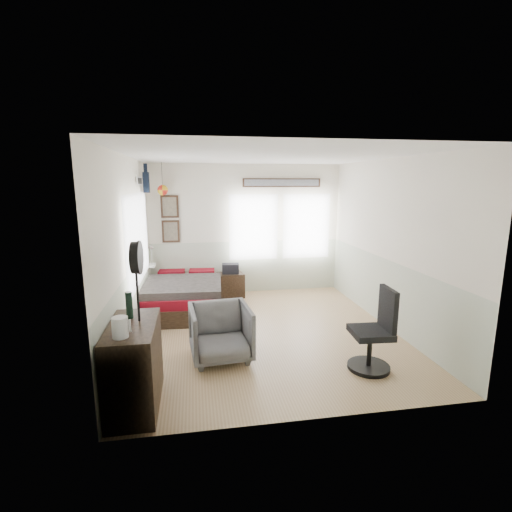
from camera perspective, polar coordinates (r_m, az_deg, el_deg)
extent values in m
cube|color=#A47D51|center=(6.00, 1.60, -11.60)|extent=(4.00, 4.50, 0.01)
cube|color=white|center=(7.81, -1.52, 4.08)|extent=(4.00, 0.02, 2.70)
cube|color=white|center=(3.49, 8.86, -5.13)|extent=(4.00, 0.02, 2.70)
cube|color=white|center=(5.59, -18.87, 0.59)|extent=(0.02, 4.50, 2.70)
cube|color=white|center=(6.31, 19.80, 1.69)|extent=(0.02, 4.50, 2.70)
cube|color=white|center=(5.54, 1.76, 15.12)|extent=(4.00, 4.50, 0.02)
cube|color=beige|center=(7.94, -1.48, -1.66)|extent=(4.00, 0.01, 1.10)
cube|color=beige|center=(5.78, -18.29, -7.22)|extent=(0.01, 4.50, 1.10)
cube|color=beige|center=(6.48, 19.27, -5.30)|extent=(0.01, 4.50, 1.10)
cube|color=silver|center=(6.10, -17.75, 2.47)|extent=(0.03, 2.20, 1.35)
cube|color=silver|center=(7.79, -0.38, 4.44)|extent=(0.95, 0.03, 1.30)
cube|color=silver|center=(8.05, 7.75, 4.56)|extent=(0.95, 0.03, 1.30)
cube|color=#3C2216|center=(7.72, -12.98, 3.71)|extent=(0.35, 0.03, 0.45)
cube|color=#3C2216|center=(7.67, -13.14, 7.42)|extent=(0.35, 0.03, 0.45)
cube|color=#7F7259|center=(7.70, -12.98, 3.70)|extent=(0.27, 0.01, 0.37)
cube|color=#7F7259|center=(7.65, -13.15, 7.41)|extent=(0.27, 0.01, 0.37)
cube|color=#3C2216|center=(7.86, 4.01, 11.19)|extent=(1.65, 0.03, 0.18)
cube|color=gray|center=(7.84, 4.04, 11.19)|extent=(1.58, 0.01, 0.13)
cube|color=white|center=(6.64, -17.54, 10.96)|extent=(0.02, 0.48, 0.14)
sphere|color=red|center=(7.40, -14.16, 9.80)|extent=(0.20, 0.20, 0.20)
cube|color=black|center=(7.03, -10.94, -7.02)|extent=(1.39, 1.91, 0.29)
cube|color=maroon|center=(6.96, -11.01, -5.22)|extent=(1.35, 1.87, 0.17)
cube|color=#4B4542|center=(6.72, -11.10, -4.51)|extent=(1.42, 1.36, 0.13)
cube|color=maroon|center=(7.65, -13.20, -2.68)|extent=(0.52, 0.34, 0.13)
cube|color=maroon|center=(7.63, -8.65, -2.54)|extent=(0.52, 0.34, 0.13)
cube|color=black|center=(4.23, -18.20, -15.68)|extent=(0.48, 1.00, 0.90)
imported|color=slate|center=(5.05, -5.47, -11.64)|extent=(0.85, 0.87, 0.73)
cube|color=black|center=(7.66, -3.91, -4.48)|extent=(0.56, 0.47, 0.50)
cylinder|color=black|center=(5.12, 16.91, -15.99)|extent=(0.53, 0.53, 0.05)
cylinder|color=black|center=(5.02, 17.07, -13.66)|extent=(0.06, 0.06, 0.41)
cube|color=black|center=(4.93, 17.22, -11.19)|extent=(0.50, 0.50, 0.08)
cube|color=black|center=(4.90, 19.64, -7.65)|extent=(0.09, 0.43, 0.53)
cylinder|color=silver|center=(3.74, -20.19, -10.26)|extent=(0.15, 0.15, 0.20)
cube|color=silver|center=(3.72, -18.83, -10.12)|extent=(0.02, 0.02, 0.12)
cylinder|color=black|center=(4.20, -18.93, -7.17)|extent=(0.07, 0.07, 0.29)
cylinder|color=black|center=(4.03, -17.78, -5.11)|extent=(0.03, 0.03, 0.66)
cylinder|color=black|center=(3.95, -18.09, -0.24)|extent=(0.08, 0.33, 0.33)
cylinder|color=black|center=(3.94, -17.46, -0.22)|extent=(0.03, 0.35, 0.35)
cube|color=black|center=(7.57, -3.95, -1.93)|extent=(0.36, 0.25, 0.20)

